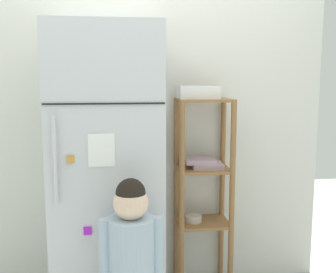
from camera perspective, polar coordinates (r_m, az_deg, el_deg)
name	(u,v)px	position (r m, az deg, el deg)	size (l,w,h in m)	color
kitchen_wall_back	(143,126)	(2.75, -3.62, 1.48)	(2.50, 0.03, 2.24)	silver
refrigerator	(108,175)	(2.44, -8.45, -5.44)	(0.62, 0.68, 1.74)	silver
child_standing	(131,255)	(2.06, -5.19, -16.30)	(0.31, 0.23, 0.97)	#485E4D
pantry_shelf_unit	(203,182)	(2.69, 4.95, -6.47)	(0.36, 0.29, 1.31)	olive
fruit_bin	(199,94)	(2.61, 4.47, 6.08)	(0.26, 0.19, 0.08)	white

